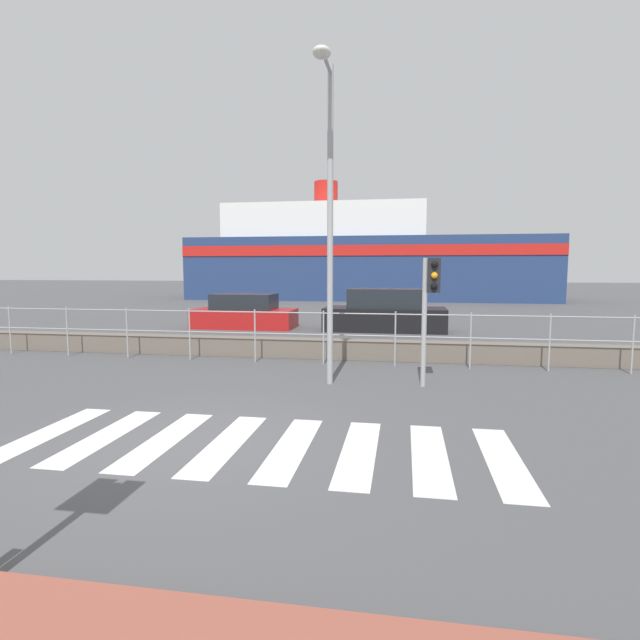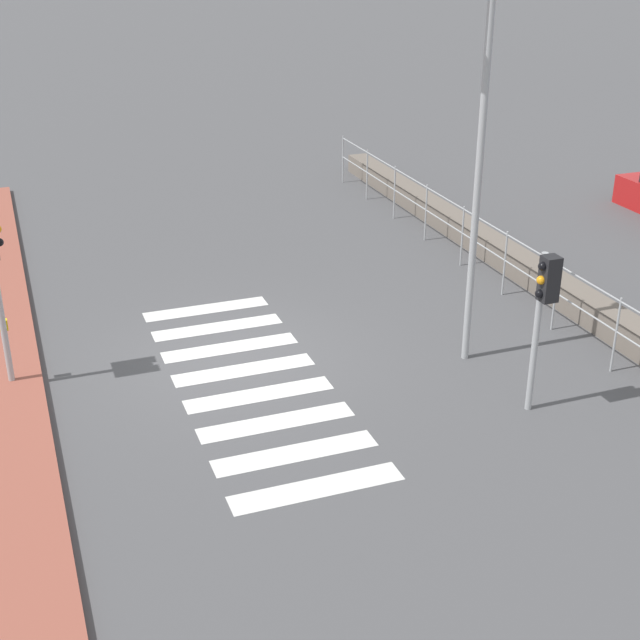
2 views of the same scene
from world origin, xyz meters
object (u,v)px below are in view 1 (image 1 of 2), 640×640
Objects in this scene: traffic_light_far at (430,293)px; parked_car_red at (245,313)px; streetlamp at (328,189)px; ferry_boat at (359,259)px; parked_car_black at (385,313)px.

traffic_light_far is 11.26m from parked_car_red.
streetlamp is 10.89m from parked_car_red.
parked_car_red is (-2.78, -19.52, -2.46)m from ferry_boat.
traffic_light_far reaches higher than parked_car_red.
traffic_light_far is at bearing -82.18° from parked_car_black.
streetlamp is at bearing -171.26° from traffic_light_far.
parked_car_black is (0.77, 9.22, -3.22)m from streetlamp.
streetlamp is 0.24× the size of ferry_boat.
streetlamp is 1.38× the size of parked_car_black.
streetlamp is at bearing -86.05° from ferry_boat.
ferry_boat is 19.86m from parked_car_black.
parked_car_black is (-1.22, 8.91, -1.21)m from traffic_light_far.
ferry_boat is (-1.99, 28.74, -0.86)m from streetlamp.
ferry_boat is (-3.98, 28.44, 1.14)m from traffic_light_far.
traffic_light_far is 0.10× the size of ferry_boat.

